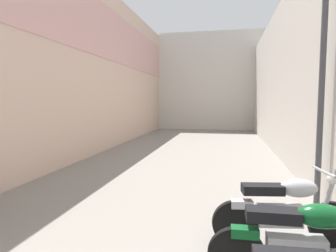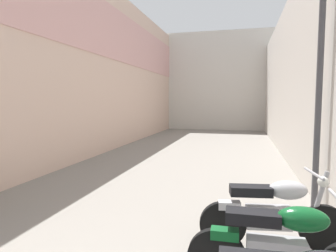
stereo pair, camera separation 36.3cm
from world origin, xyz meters
name	(u,v)px [view 2 (the right image)]	position (x,y,z in m)	size (l,w,h in m)	color
ground_plane	(174,171)	(0.00, 7.73, 0.00)	(35.46, 35.46, 0.00)	gray
building_left	(96,65)	(-3.31, 9.69, 3.15)	(0.45, 19.46, 6.23)	beige
building_right	(297,77)	(3.32, 9.73, 2.61)	(0.45, 19.46, 5.22)	beige
building_far_end	(217,82)	(0.00, 20.46, 3.19)	(9.23, 2.00, 6.38)	beige
motorcycle_third	(283,245)	(2.18, 3.09, 0.50)	(1.85, 0.58, 1.04)	black
motorcycle_fourth	(273,211)	(2.18, 4.01, 0.50)	(1.84, 0.58, 1.04)	black
street_lamp	(315,40)	(2.88, 5.42, 2.88)	(0.79, 0.18, 4.96)	#47474C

